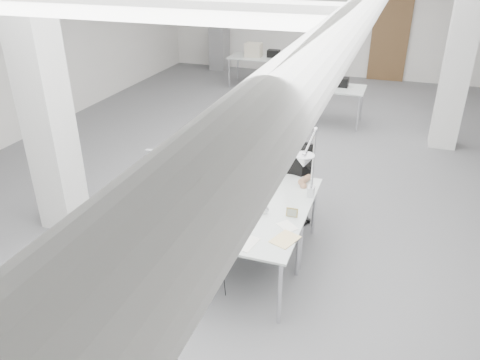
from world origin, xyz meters
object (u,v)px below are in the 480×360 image
(laptop, at_px, (201,236))
(monitor, at_px, (170,179))
(architect_lamp, at_px, (309,168))
(beige_monitor, at_px, (231,164))
(seated_person, at_px, (293,160))
(office_chair, at_px, (292,183))
(desk_main, at_px, (212,223))
(bankers_lamp, at_px, (214,190))
(desk_phone, at_px, (144,203))

(laptop, bearing_deg, monitor, 137.20)
(laptop, relative_size, architect_lamp, 0.34)
(beige_monitor, bearing_deg, monitor, -129.33)
(seated_person, bearing_deg, laptop, -87.76)
(office_chair, xyz_separation_m, monitor, (-1.04, -1.33, 0.52))
(office_chair, height_order, beige_monitor, beige_monitor)
(office_chair, height_order, monitor, monitor)
(desk_main, height_order, office_chair, office_chair)
(desk_main, relative_size, bankers_lamp, 5.09)
(office_chair, relative_size, bankers_lamp, 3.13)
(seated_person, distance_m, monitor, 1.65)
(seated_person, height_order, desk_phone, seated_person)
(seated_person, relative_size, monitor, 1.41)
(laptop, bearing_deg, desk_phone, 154.63)
(desk_phone, bearing_deg, bankers_lamp, 41.69)
(architect_lamp, bearing_deg, office_chair, 108.45)
(seated_person, xyz_separation_m, bankers_lamp, (-0.61, -1.10, 0.03))
(bankers_lamp, bearing_deg, laptop, -75.40)
(monitor, relative_size, bankers_lamp, 1.78)
(seated_person, distance_m, laptop, 1.83)
(monitor, xyz_separation_m, beige_monitor, (0.37, 0.85, -0.14))
(seated_person, xyz_separation_m, beige_monitor, (-0.67, -0.43, 0.03))
(monitor, bearing_deg, beige_monitor, 62.68)
(bankers_lamp, bearing_deg, beige_monitor, 99.39)
(beige_monitor, bearing_deg, seated_person, 17.31)
(desk_main, distance_m, seated_person, 1.55)
(desk_main, xyz_separation_m, office_chair, (0.50, 1.51, -0.19))
(bankers_lamp, relative_size, architect_lamp, 0.38)
(monitor, bearing_deg, office_chair, 48.38)
(architect_lamp, bearing_deg, bankers_lamp, -167.43)
(desk_phone, xyz_separation_m, architect_lamp, (1.68, 0.56, 0.44))
(bankers_lamp, relative_size, beige_monitor, 0.94)
(desk_main, bearing_deg, bankers_lamp, 107.09)
(monitor, relative_size, desk_phone, 3.14)
(seated_person, bearing_deg, bankers_lamp, -101.07)
(laptop, relative_size, beige_monitor, 0.83)
(desk_main, xyz_separation_m, seated_person, (0.50, 1.46, 0.16))
(seated_person, height_order, monitor, monitor)
(bankers_lamp, bearing_deg, desk_phone, -153.83)
(office_chair, distance_m, seated_person, 0.35)
(laptop, height_order, bankers_lamp, bankers_lamp)
(office_chair, distance_m, architect_lamp, 1.16)
(monitor, height_order, beige_monitor, monitor)
(architect_lamp, bearing_deg, seated_person, 109.63)
(laptop, bearing_deg, seated_person, 72.95)
(desk_phone, bearing_deg, monitor, 40.96)
(desk_main, height_order, desk_phone, desk_phone)
(seated_person, relative_size, beige_monitor, 2.36)
(desk_main, bearing_deg, beige_monitor, 99.25)
(seated_person, xyz_separation_m, laptop, (-0.49, -1.76, -0.13))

